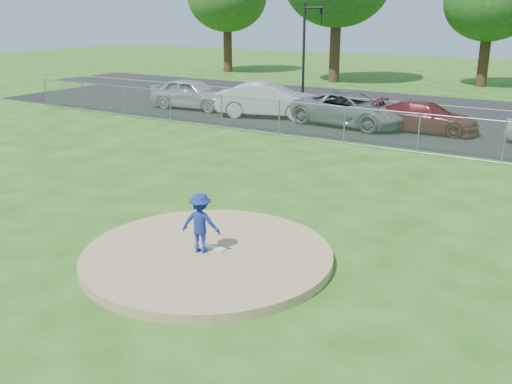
# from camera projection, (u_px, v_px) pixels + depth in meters

# --- Properties ---
(ground) EXTENTS (120.00, 120.00, 0.00)m
(ground) POSITION_uv_depth(u_px,v_px,m) (373.00, 161.00, 20.44)
(ground) COLOR #225412
(ground) RESTS_ON ground
(pitchers_mound) EXTENTS (5.40, 5.40, 0.20)m
(pitchers_mound) POSITION_uv_depth(u_px,v_px,m) (207.00, 256.00, 12.30)
(pitchers_mound) COLOR tan
(pitchers_mound) RESTS_ON ground
(pitching_rubber) EXTENTS (0.60, 0.15, 0.04)m
(pitching_rubber) POSITION_uv_depth(u_px,v_px,m) (213.00, 247.00, 12.43)
(pitching_rubber) COLOR white
(pitching_rubber) RESTS_ON pitchers_mound
(chain_link_fence) EXTENTS (40.00, 0.06, 1.50)m
(chain_link_fence) POSITION_uv_depth(u_px,v_px,m) (393.00, 131.00, 21.83)
(chain_link_fence) COLOR gray
(chain_link_fence) RESTS_ON ground
(parking_lot) EXTENTS (50.00, 8.00, 0.01)m
(parking_lot) POSITION_uv_depth(u_px,v_px,m) (424.00, 130.00, 25.71)
(parking_lot) COLOR black
(parking_lot) RESTS_ON ground
(street) EXTENTS (60.00, 7.00, 0.01)m
(street) POSITION_uv_depth(u_px,v_px,m) (463.00, 107.00, 31.79)
(street) COLOR black
(street) RESTS_ON ground
(traffic_signal_left) EXTENTS (1.28, 0.20, 5.60)m
(traffic_signal_left) POSITION_uv_depth(u_px,v_px,m) (308.00, 42.00, 33.53)
(traffic_signal_left) COLOR black
(traffic_signal_left) RESTS_ON ground
(pitcher) EXTENTS (0.95, 0.70, 1.30)m
(pitcher) POSITION_uv_depth(u_px,v_px,m) (201.00, 223.00, 12.08)
(pitcher) COLOR navy
(pitcher) RESTS_ON pitchers_mound
(traffic_cone) EXTENTS (0.37, 0.37, 0.72)m
(traffic_cone) POSITION_uv_depth(u_px,v_px,m) (298.00, 115.00, 27.41)
(traffic_cone) COLOR #F8500D
(traffic_cone) RESTS_ON parking_lot
(parked_car_silver) EXTENTS (4.92, 2.29, 1.63)m
(parked_car_silver) POSITION_uv_depth(u_px,v_px,m) (193.00, 94.00, 31.03)
(parked_car_silver) COLOR #AAABAF
(parked_car_silver) RESTS_ON parking_lot
(parked_car_white) EXTENTS (5.48, 3.34, 1.71)m
(parked_car_white) POSITION_uv_depth(u_px,v_px,m) (269.00, 100.00, 28.61)
(parked_car_white) COLOR silver
(parked_car_white) RESTS_ON parking_lot
(parked_car_gray) EXTENTS (5.79, 3.22, 1.53)m
(parked_car_gray) POSITION_uv_depth(u_px,v_px,m) (350.00, 109.00, 26.45)
(parked_car_gray) COLOR slate
(parked_car_gray) RESTS_ON parking_lot
(parked_car_darkred) EXTENTS (4.58, 1.92, 1.32)m
(parked_car_darkred) POSITION_uv_depth(u_px,v_px,m) (426.00, 117.00, 25.10)
(parked_car_darkred) COLOR maroon
(parked_car_darkred) RESTS_ON parking_lot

